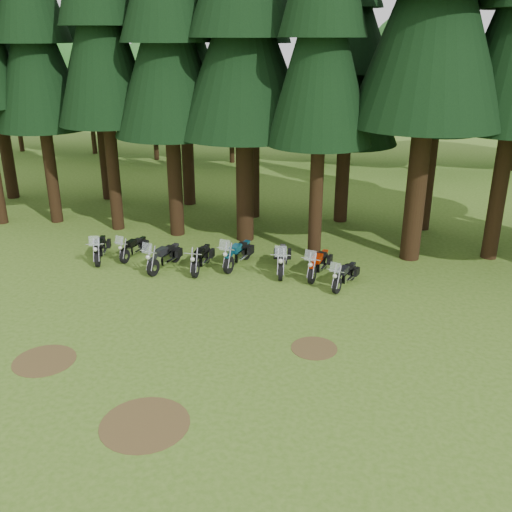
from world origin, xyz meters
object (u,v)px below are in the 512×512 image
object	(u,v)px
motorcycle_1	(134,248)
motorcycle_2	(164,257)
motorcycle_5	(282,260)
motorcycle_7	(345,276)
motorcycle_0	(100,249)
motorcycle_3	(201,259)
motorcycle_6	(318,264)
motorcycle_4	(238,255)

from	to	relation	value
motorcycle_1	motorcycle_2	distance (m)	1.92
motorcycle_5	motorcycle_2	bearing A→B (deg)	-178.89
motorcycle_1	motorcycle_7	xyz separation A→B (m)	(8.88, -0.93, 0.01)
motorcycle_0	motorcycle_2	xyz separation A→B (m)	(2.96, -0.31, 0.02)
motorcycle_0	motorcycle_3	world-z (taller)	motorcycle_0
motorcycle_7	motorcycle_1	bearing A→B (deg)	-168.18
motorcycle_3	motorcycle_7	distance (m)	5.71
motorcycle_3	motorcycle_6	size ratio (longest dim) A/B	0.97
motorcycle_4	motorcycle_7	world-z (taller)	motorcycle_4
motorcycle_2	motorcycle_5	world-z (taller)	motorcycle_5
motorcycle_0	motorcycle_1	xyz separation A→B (m)	(1.24, 0.55, -0.05)
motorcycle_6	motorcycle_1	bearing A→B (deg)	-171.26
motorcycle_1	motorcycle_4	xyz separation A→B (m)	(4.49, 0.09, 0.08)
motorcycle_0	motorcycle_3	size ratio (longest dim) A/B	0.99
motorcycle_7	motorcycle_3	bearing A→B (deg)	-165.42
motorcycle_5	motorcycle_3	bearing A→B (deg)	-179.12
motorcycle_0	motorcycle_5	size ratio (longest dim) A/B	0.92
motorcycle_3	motorcycle_5	world-z (taller)	motorcycle_5
motorcycle_0	motorcycle_3	bearing A→B (deg)	-19.43
motorcycle_6	motorcycle_7	xyz separation A→B (m)	(1.08, -0.77, -0.05)
motorcycle_7	motorcycle_2	bearing A→B (deg)	-162.71
motorcycle_1	motorcycle_7	bearing A→B (deg)	2.71
motorcycle_7	motorcycle_0	bearing A→B (deg)	-164.33
motorcycle_2	motorcycle_4	distance (m)	2.94
motorcycle_3	motorcycle_5	size ratio (longest dim) A/B	0.93
motorcycle_0	motorcycle_3	distance (m)	4.42
motorcycle_5	motorcycle_6	bearing A→B (deg)	-10.87
motorcycle_0	motorcycle_7	bearing A→B (deg)	-20.83
motorcycle_1	motorcycle_5	size ratio (longest dim) A/B	0.83
motorcycle_2	motorcycle_4	world-z (taller)	motorcycle_4
motorcycle_1	motorcycle_5	bearing A→B (deg)	7.81
motorcycle_1	motorcycle_4	size ratio (longest dim) A/B	0.84
motorcycle_1	motorcycle_7	distance (m)	8.93
motorcycle_3	motorcycle_6	bearing A→B (deg)	4.17
motorcycle_7	motorcycle_4	bearing A→B (deg)	-175.23
motorcycle_1	motorcycle_2	xyz separation A→B (m)	(1.72, -0.87, 0.07)
motorcycle_0	motorcycle_7	xyz separation A→B (m)	(10.12, -0.37, -0.04)
motorcycle_5	motorcycle_4	bearing A→B (deg)	166.01
motorcycle_1	motorcycle_6	size ratio (longest dim) A/B	0.87
motorcycle_0	motorcycle_7	world-z (taller)	motorcycle_0
motorcycle_3	motorcycle_7	size ratio (longest dim) A/B	1.10
motorcycle_2	motorcycle_6	xyz separation A→B (m)	(6.08, 0.71, -0.01)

